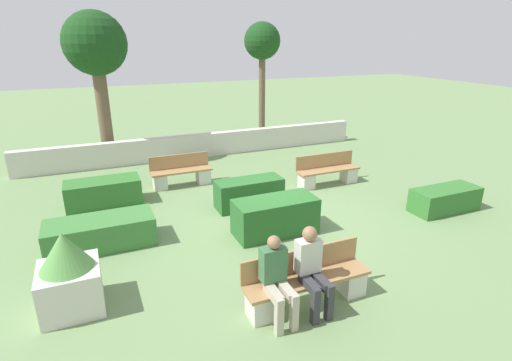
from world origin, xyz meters
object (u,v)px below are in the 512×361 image
bench_right_side (181,174)px  tree_center_left (262,45)px  person_seated_man (312,266)px  tree_leftmost (96,48)px  bench_left_side (328,173)px  planter_corner_left (69,274)px  bench_front (307,284)px  person_seated_woman (277,276)px

bench_right_side → tree_center_left: size_ratio=0.37×
person_seated_man → tree_leftmost: tree_leftmost is taller
person_seated_man → tree_center_left: bearing=70.1°
bench_right_side → bench_left_side: bearing=-16.6°
bench_left_side → planter_corner_left: planter_corner_left is taller
bench_front → bench_right_side: same height
bench_left_side → planter_corner_left: 7.50m
bench_front → tree_leftmost: size_ratio=0.43×
bench_left_side → tree_leftmost: bearing=140.6°
bench_left_side → person_seated_woman: bearing=-128.5°
bench_front → person_seated_woman: bearing=-166.5°
bench_front → bench_left_side: (3.33, 4.55, -0.01)m
bench_left_side → tree_center_left: 6.33m
bench_left_side → bench_right_side: bearing=159.4°
person_seated_man → bench_right_side: bearing=95.1°
bench_front → person_seated_man: bearing=-94.1°
bench_left_side → tree_center_left: tree_center_left is taller
tree_center_left → bench_front: bearing=-110.1°
bench_front → bench_right_side: (-0.57, 6.13, -0.02)m
bench_right_side → person_seated_woman: size_ratio=1.28×
bench_front → person_seated_man: person_seated_man is taller
bench_left_side → bench_right_side: same height
tree_leftmost → tree_center_left: bearing=4.5°
person_seated_woman → tree_leftmost: size_ratio=0.28×
bench_front → bench_right_side: 6.15m
bench_right_side → planter_corner_left: size_ratio=1.30×
bench_right_side → bench_front: bearing=-79.2°
bench_left_side → planter_corner_left: size_ratio=1.43×
bench_right_side → tree_center_left: bearing=47.3°
bench_left_side → person_seated_man: (-3.34, -4.69, 0.43)m
bench_left_side → person_seated_woman: 6.14m
person_seated_woman → tree_center_left: size_ratio=0.29×
bench_right_side → tree_leftmost: tree_leftmost is taller
planter_corner_left → tree_center_left: bearing=50.5°
bench_front → planter_corner_left: size_ratio=1.59×
bench_right_side → tree_center_left: tree_center_left is taller
bench_front → tree_center_left: (3.63, 9.88, 3.38)m
person_seated_woman → planter_corner_left: 3.19m
bench_front → person_seated_woman: (-0.61, -0.15, 0.39)m
bench_left_side → bench_right_side: (-3.89, 1.58, -0.01)m
bench_right_side → person_seated_woman: person_seated_woman is taller
tree_leftmost → tree_center_left: size_ratio=1.05×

